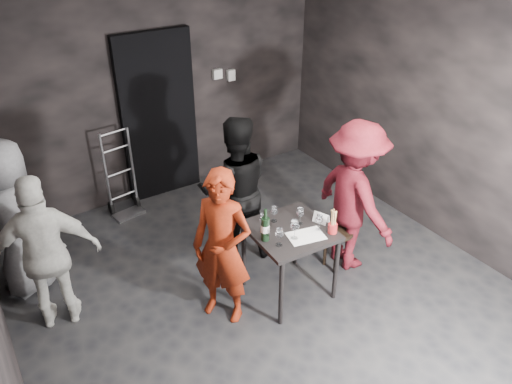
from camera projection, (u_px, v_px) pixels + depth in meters
floor at (267, 295)px, 4.95m from camera, size 4.50×5.00×0.02m
ceiling at (272, 12)px, 3.57m from camera, size 4.50×5.00×0.02m
wall_back at (154, 93)px, 6.07m from camera, size 4.50×0.04×2.70m
wall_right at (444, 121)px, 5.30m from camera, size 0.04×5.00×2.70m
doorway at (159, 117)px, 6.18m from camera, size 0.95×0.10×2.10m
wallbox_upper at (217, 74)px, 6.37m from camera, size 0.12×0.06×0.12m
wallbox_lower at (231, 75)px, 6.49m from camera, size 0.10×0.06×0.14m
hand_truck at (124, 198)px, 6.15m from camera, size 0.37×0.32×1.09m
tasting_table at (290, 238)px, 4.68m from camera, size 0.72×0.72×0.75m
stool at (338, 238)px, 5.16m from camera, size 0.31×0.31×0.47m
server_red at (222, 247)px, 4.36m from camera, size 0.62×0.67×1.53m
woman_black at (235, 185)px, 5.12m from camera, size 0.94×0.71×1.71m
man_maroon at (355, 192)px, 4.97m from camera, size 0.56×1.14×1.75m
bystander_cream at (47, 253)px, 4.29m from camera, size 0.99×0.67×1.54m
bystander_grey at (15, 214)px, 4.66m from camera, size 0.95×0.80×1.71m
tasting_mat at (306, 236)px, 4.53m from camera, size 0.37×0.28×0.00m
wine_glass_a at (279, 236)px, 4.37m from camera, size 0.08×0.08×0.19m
wine_glass_b at (264, 222)px, 4.55m from camera, size 0.08×0.08×0.21m
wine_glass_c at (274, 213)px, 4.70m from camera, size 0.08×0.08×0.18m
wine_glass_d at (295, 229)px, 4.45m from camera, size 0.09×0.09×0.22m
wine_glass_e at (319, 222)px, 4.57m from camera, size 0.08×0.08×0.18m
wine_glass_f at (300, 215)px, 4.66m from camera, size 0.08×0.08×0.19m
wine_bottle at (265, 228)px, 4.43m from camera, size 0.08×0.08×0.32m
breadstick_cup at (333, 222)px, 4.53m from camera, size 0.08×0.08×0.26m
reserved_card at (320, 218)px, 4.69m from camera, size 0.13×0.16×0.11m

